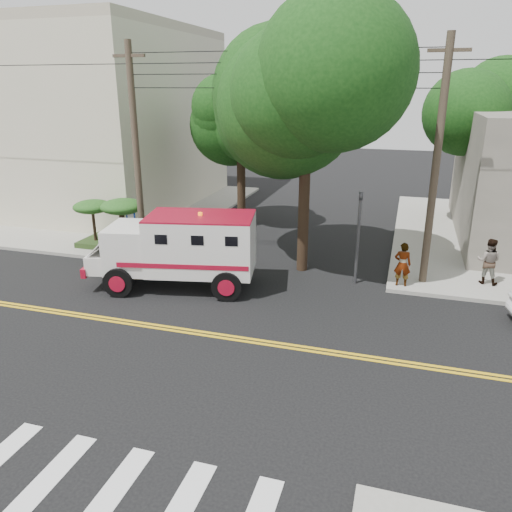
% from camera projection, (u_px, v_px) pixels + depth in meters
% --- Properties ---
extents(ground, '(100.00, 100.00, 0.00)m').
position_uv_depth(ground, '(210.00, 335.00, 15.39)').
color(ground, black).
rests_on(ground, ground).
extents(sidewalk_nw, '(17.00, 17.00, 0.15)m').
position_uv_depth(sidewalk_nw, '(91.00, 207.00, 31.31)').
color(sidewalk_nw, gray).
rests_on(sidewalk_nw, ground).
extents(building_left, '(16.00, 14.00, 10.00)m').
position_uv_depth(building_left, '(69.00, 121.00, 31.57)').
color(building_left, beige).
rests_on(building_left, sidewalk_nw).
extents(utility_pole_left, '(0.28, 0.28, 9.00)m').
position_uv_depth(utility_pole_left, '(136.00, 156.00, 20.90)').
color(utility_pole_left, '#382D23').
rests_on(utility_pole_left, ground).
extents(utility_pole_right, '(0.28, 0.28, 9.00)m').
position_uv_depth(utility_pole_right, '(436.00, 168.00, 17.80)').
color(utility_pole_right, '#382D23').
rests_on(utility_pole_right, ground).
extents(tree_main, '(6.08, 5.70, 9.85)m').
position_uv_depth(tree_main, '(318.00, 88.00, 18.13)').
color(tree_main, black).
rests_on(tree_main, ground).
extents(tree_left, '(4.48, 4.20, 7.70)m').
position_uv_depth(tree_left, '(245.00, 118.00, 24.93)').
color(tree_left, black).
rests_on(tree_left, ground).
extents(tree_right, '(4.80, 4.50, 8.20)m').
position_uv_depth(tree_right, '(486.00, 110.00, 25.23)').
color(tree_right, black).
rests_on(tree_right, ground).
extents(traffic_signal, '(0.15, 0.18, 3.60)m').
position_uv_depth(traffic_signal, '(359.00, 228.00, 18.68)').
color(traffic_signal, '#3F3F42').
rests_on(traffic_signal, ground).
extents(accessibility_sign, '(0.45, 0.10, 2.02)m').
position_uv_depth(accessibility_sign, '(132.00, 226.00, 22.24)').
color(accessibility_sign, '#3F3F42').
rests_on(accessibility_sign, ground).
extents(palm_planter, '(3.52, 2.63, 2.36)m').
position_uv_depth(palm_planter, '(113.00, 215.00, 22.90)').
color(palm_planter, '#1E3314').
rests_on(palm_planter, sidewalk_nw).
extents(armored_truck, '(6.54, 3.51, 2.83)m').
position_uv_depth(armored_truck, '(180.00, 247.00, 18.54)').
color(armored_truck, silver).
rests_on(armored_truck, ground).
extents(pedestrian_a, '(0.63, 0.42, 1.68)m').
position_uv_depth(pedestrian_a, '(402.00, 264.00, 18.52)').
color(pedestrian_a, gray).
rests_on(pedestrian_a, sidewalk_ne).
extents(pedestrian_b, '(0.98, 0.84, 1.77)m').
position_uv_depth(pedestrian_b, '(488.00, 261.00, 18.72)').
color(pedestrian_b, gray).
rests_on(pedestrian_b, sidewalk_ne).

